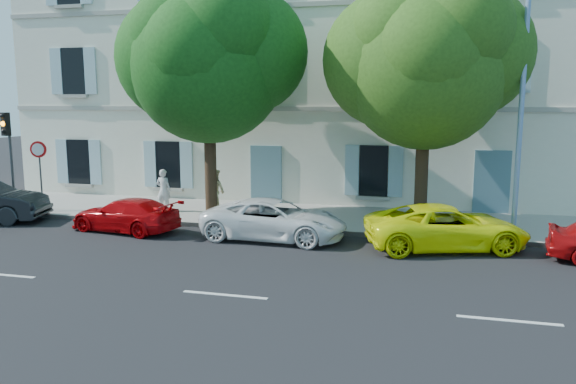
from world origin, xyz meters
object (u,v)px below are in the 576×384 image
(car_yellow_supercar, at_px, (446,227))
(traffic_light, at_px, (8,140))
(road_sign, at_px, (39,161))
(pedestrian_b, at_px, (215,191))
(car_red_coupe, at_px, (125,215))
(pedestrian_a, at_px, (164,190))
(street_lamp, at_px, (523,87))
(tree_right, at_px, (426,69))
(car_white_coupe, at_px, (274,219))
(tree_left, at_px, (208,66))

(car_yellow_supercar, distance_m, traffic_light, 16.31)
(road_sign, distance_m, pedestrian_b, 6.73)
(car_red_coupe, xyz_separation_m, pedestrian_a, (-0.02, 2.82, 0.40))
(street_lamp, height_order, pedestrian_a, street_lamp)
(car_red_coupe, relative_size, tree_right, 0.47)
(tree_right, distance_m, street_lamp, 3.05)
(traffic_light, relative_size, road_sign, 1.39)
(car_white_coupe, distance_m, car_yellow_supercar, 5.21)
(pedestrian_a, distance_m, pedestrian_b, 2.09)
(car_white_coupe, bearing_deg, tree_left, 58.75)
(car_red_coupe, height_order, tree_right, tree_right)
(tree_right, relative_size, pedestrian_b, 4.80)
(street_lamp, bearing_deg, car_yellow_supercar, -147.82)
(road_sign, bearing_deg, pedestrian_a, 15.83)
(car_white_coupe, xyz_separation_m, road_sign, (-9.56, 1.39, 1.45))
(tree_left, distance_m, pedestrian_b, 4.58)
(traffic_light, bearing_deg, road_sign, -0.81)
(car_white_coupe, distance_m, pedestrian_b, 4.06)
(tree_left, bearing_deg, car_red_coupe, -137.39)
(traffic_light, bearing_deg, pedestrian_b, 9.13)
(tree_right, bearing_deg, tree_left, -176.41)
(car_red_coupe, height_order, tree_left, tree_left)
(car_white_coupe, distance_m, tree_left, 5.95)
(car_white_coupe, distance_m, road_sign, 9.76)
(car_white_coupe, relative_size, tree_left, 0.55)
(tree_right, relative_size, street_lamp, 1.00)
(street_lamp, bearing_deg, traffic_light, -179.95)
(pedestrian_b, bearing_deg, car_white_coupe, 164.22)
(car_red_coupe, bearing_deg, tree_right, 114.15)
(tree_left, relative_size, street_lamp, 1.03)
(car_white_coupe, height_order, pedestrian_a, pedestrian_a)
(car_red_coupe, xyz_separation_m, street_lamp, (12.37, 1.60, 4.15))
(tree_left, xyz_separation_m, street_lamp, (10.13, -0.45, -0.79))
(street_lamp, bearing_deg, car_white_coupe, -168.91)
(street_lamp, bearing_deg, tree_left, 177.44)
(car_white_coupe, distance_m, traffic_light, 11.22)
(car_red_coupe, distance_m, car_white_coupe, 5.11)
(car_white_coupe, height_order, street_lamp, street_lamp)
(tree_left, distance_m, traffic_light, 8.47)
(tree_right, distance_m, pedestrian_a, 10.50)
(car_white_coupe, relative_size, car_yellow_supercar, 0.96)
(car_yellow_supercar, bearing_deg, car_red_coupe, 74.59)
(tree_left, bearing_deg, pedestrian_a, 161.16)
(car_yellow_supercar, xyz_separation_m, road_sign, (-14.77, 1.26, 1.43))
(car_red_coupe, relative_size, traffic_light, 1.03)
(car_red_coupe, relative_size, road_sign, 1.43)
(tree_right, xyz_separation_m, street_lamp, (2.85, -0.91, -0.62))
(traffic_light, height_order, road_sign, traffic_light)
(car_yellow_supercar, distance_m, pedestrian_b, 8.63)
(car_yellow_supercar, distance_m, street_lamp, 4.72)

